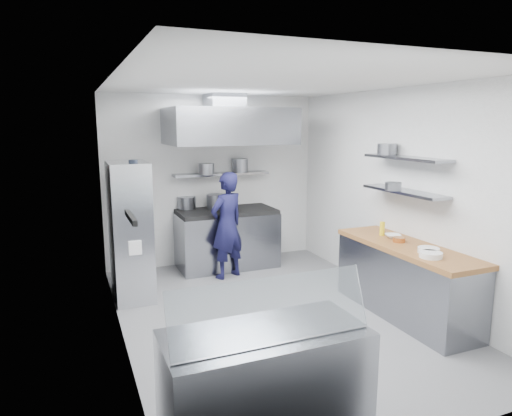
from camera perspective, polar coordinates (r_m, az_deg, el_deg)
name	(u,v)px	position (r m, az deg, el deg)	size (l,w,h in m)	color
floor	(274,315)	(5.81, 2.32, -13.23)	(5.00, 5.00, 0.00)	slate
ceiling	(276,82)	(5.34, 2.55, 15.46)	(5.00, 5.00, 0.00)	silver
wall_back	(213,180)	(7.72, -5.39, 3.47)	(3.60, 0.02, 2.80)	white
wall_front	(428,262)	(3.36, 20.72, -6.37)	(3.60, 0.02, 2.80)	white
wall_left	(118,215)	(4.94, -16.91, -0.90)	(5.00, 0.02, 2.80)	white
wall_right	(398,195)	(6.36, 17.32, 1.54)	(5.00, 0.02, 2.80)	white
gas_range	(227,240)	(7.55, -3.65, -4.01)	(1.60, 0.80, 0.90)	gray
cooktop	(227,211)	(7.44, -3.69, -0.43)	(1.57, 0.78, 0.06)	black
stock_pot_left	(187,203)	(7.59, -8.68, 0.68)	(0.30, 0.30, 0.20)	slate
stock_pot_mid	(217,202)	(7.51, -4.95, 0.81)	(0.33, 0.33, 0.24)	slate
over_range_shelf	(222,174)	(7.58, -4.33, 4.27)	(1.60, 0.30, 0.04)	gray
shelf_pot_a	(206,169)	(7.30, -6.22, 4.86)	(0.24, 0.24, 0.18)	slate
shelf_pot_b	(240,165)	(7.73, -2.00, 5.38)	(0.27, 0.27, 0.22)	slate
extractor_hood	(229,126)	(7.15, -3.36, 10.17)	(1.90, 1.15, 0.55)	gray
hood_duct	(224,102)	(7.37, -3.98, 13.13)	(0.55, 0.55, 0.24)	slate
red_firebox	(138,183)	(7.39, -14.57, 3.02)	(0.22, 0.10, 0.26)	#B30E24
chef	(227,225)	(6.95, -3.64, -2.19)	(0.59, 0.39, 1.63)	#121236
wire_rack	(130,230)	(6.36, -15.47, -2.72)	(0.50, 0.90, 1.85)	silver
rack_bin_a	(134,246)	(6.02, -14.96, -4.66)	(0.16, 0.20, 0.18)	white
rack_bin_b	(129,203)	(6.26, -15.60, 0.56)	(0.15, 0.20, 0.17)	yellow
rack_jar	(133,167)	(5.97, -15.08, 4.97)	(0.11, 0.11, 0.18)	black
knife_strip	(131,217)	(4.03, -15.39, -1.13)	(0.04, 0.55, 0.05)	black
prep_counter_base	(405,283)	(5.95, 18.11, -8.86)	(0.62, 2.00, 0.84)	gray
prep_counter_top	(407,247)	(5.82, 18.36, -4.66)	(0.65, 2.04, 0.06)	olive
plate_stack_a	(431,255)	(5.34, 21.01, -5.48)	(0.25, 0.25, 0.06)	white
plate_stack_b	(429,250)	(5.52, 20.77, -4.96)	(0.24, 0.24, 0.06)	white
copper_pan	(399,240)	(5.90, 17.44, -3.80)	(0.15, 0.15, 0.06)	#CA7838
squeeze_bottle	(382,229)	(6.17, 15.50, -2.50)	(0.07, 0.07, 0.18)	yellow
mixing_bowl	(393,236)	(6.09, 16.75, -3.38)	(0.20, 0.20, 0.05)	white
wall_shelf_lower	(404,191)	(6.02, 18.01, 1.98)	(0.30, 1.30, 0.04)	gray
wall_shelf_upper	(406,158)	(5.97, 18.23, 5.97)	(0.30, 1.30, 0.04)	gray
shelf_pot_c	(393,186)	(5.92, 16.77, 2.61)	(0.20, 0.20, 0.10)	slate
shelf_pot_d	(387,149)	(6.29, 16.06, 7.11)	(0.25, 0.25, 0.14)	slate
display_case	(265,385)	(3.63, 1.12, -21.28)	(1.50, 0.70, 0.85)	gray
display_glass	(272,309)	(3.23, 2.03, -12.55)	(1.47, 0.02, 0.45)	silver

